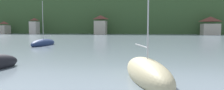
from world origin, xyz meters
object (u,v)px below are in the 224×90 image
at_px(shore_building_west, 4,28).
at_px(shore_building_central, 101,25).
at_px(shore_building_westcentral, 34,26).
at_px(sailboat_far_5, 43,43).
at_px(sailboat_mid_3, 147,74).
at_px(shore_building_eastcentral, 210,26).

bearing_deg(shore_building_west, shore_building_central, 0.10).
distance_m(shore_building_westcentral, sailboat_far_5, 65.01).
height_order(shore_building_westcentral, shore_building_central, shore_building_central).
xyz_separation_m(shore_building_west, sailboat_mid_3, (63.74, -80.40, -2.36)).
bearing_deg(shore_building_westcentral, shore_building_eastcentral, 0.70).
bearing_deg(sailboat_mid_3, sailboat_far_5, -158.65).
distance_m(shore_building_eastcentral, sailboat_mid_3, 85.35).
relative_size(shore_building_eastcentral, sailboat_mid_3, 0.71).
bearing_deg(sailboat_mid_3, shore_building_west, -157.60).
height_order(shore_building_central, sailboat_mid_3, sailboat_mid_3).
relative_size(shore_building_westcentral, shore_building_eastcentral, 0.97).
xyz_separation_m(shore_building_west, shore_building_westcentral, (15.12, -0.42, 0.68)).
relative_size(shore_building_central, shore_building_eastcentral, 1.11).
distance_m(shore_building_central, shore_building_eastcentral, 45.38).
relative_size(shore_building_eastcentral, sailboat_far_5, 0.91).
relative_size(shore_building_central, sailboat_mid_3, 0.78).
height_order(shore_building_west, sailboat_mid_3, sailboat_mid_3).
xyz_separation_m(shore_building_central, shore_building_eastcentral, (45.37, 0.42, -0.36)).
bearing_deg(sailboat_far_5, shore_building_eastcentral, 146.02).
bearing_deg(shore_building_westcentral, sailboat_mid_3, -58.70).
bearing_deg(shore_building_central, shore_building_eastcentral, 0.53).
xyz_separation_m(shore_building_westcentral, shore_building_central, (30.25, 0.50, 0.51)).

